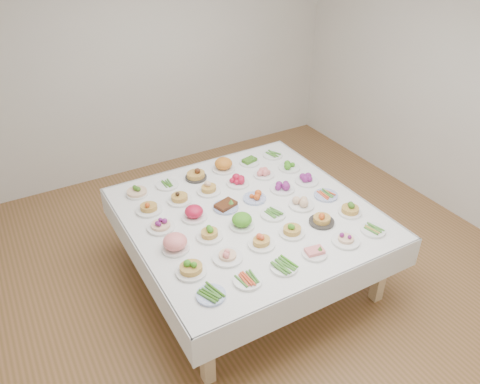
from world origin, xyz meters
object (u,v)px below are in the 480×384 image
display_table (248,218)px  dish_35 (273,155)px  dish_18 (161,223)px  dish_0 (211,294)px

display_table → dish_35: dish_35 is taller
dish_18 → dish_35: 1.65m
display_table → dish_35: 1.09m
dish_0 → dish_18: 0.93m
dish_0 → dish_18: size_ratio=0.98×
display_table → dish_35: size_ratio=10.07×
display_table → dish_0: dish_0 is taller
dish_18 → display_table: bearing=-11.8°
dish_18 → dish_0: bearing=-89.5°
display_table → dish_18: (-0.77, 0.16, 0.13)m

